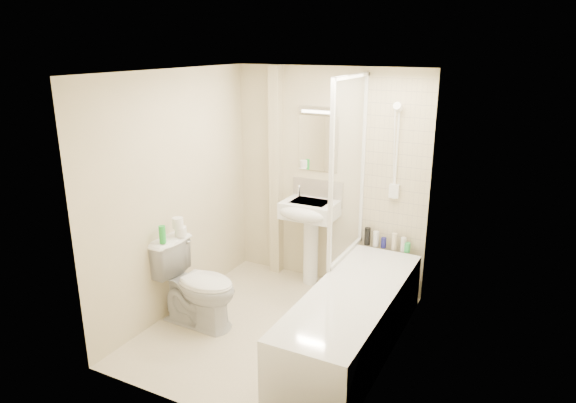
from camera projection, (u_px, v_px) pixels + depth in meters
The scene contains 25 objects.
floor at pixel (275, 330), 4.91m from camera, with size 2.50×2.50×0.00m, color beige.
wall_back at pixel (328, 179), 5.61m from camera, with size 2.20×0.02×2.40m, color beige.
wall_left at pixel (175, 195), 5.03m from camera, with size 0.02×2.50×2.40m, color beige.
wall_right at pixel (395, 231), 4.07m from camera, with size 0.02×2.50×2.40m, color beige.
ceiling at pixel (272, 72), 4.19m from camera, with size 2.20×2.50×0.02m, color white.
tile_back at pixel (396, 166), 5.21m from camera, with size 0.70×0.01×1.75m, color beige.
tile_right at pixel (397, 201), 4.06m from camera, with size 0.01×2.10×1.75m, color beige.
pipe_boxing at pixel (276, 174), 5.83m from camera, with size 0.12×0.12×2.40m, color beige.
splashback at pixel (318, 192), 5.71m from camera, with size 0.60×0.01×0.30m, color beige.
mirror at pixel (318, 144), 5.54m from camera, with size 0.46×0.01×0.60m, color white.
strip_light at pixel (318, 109), 5.41m from camera, with size 0.42×0.07×0.07m, color silver.
bathtub at pixel (352, 318), 4.55m from camera, with size 0.70×2.10×0.55m.
shower_screen at pixel (349, 169), 4.98m from camera, with size 0.04×0.92×1.80m.
shower_fixture at pixel (396, 155), 5.14m from camera, with size 0.10×0.16×0.99m.
pedestal_sink at pixel (309, 219), 5.59m from camera, with size 0.58×0.51×1.11m.
bottle_black_a at pixel (367, 236), 5.48m from camera, with size 0.06×0.06×0.19m, color black.
bottle_white_a at pixel (376, 239), 5.44m from camera, with size 0.06×0.06×0.17m, color silver.
bottle_blue at pixel (384, 243), 5.41m from camera, with size 0.06×0.06×0.11m, color navy.
bottle_cream at pixel (394, 241), 5.35m from camera, with size 0.05×0.05×0.18m, color beige.
bottle_white_b at pixel (403, 244), 5.32m from camera, with size 0.06×0.06×0.15m, color silver.
bottle_green at pixel (407, 247), 5.31m from camera, with size 0.06×0.06×0.10m, color green.
toilet at pixel (197, 284), 4.91m from camera, with size 0.84×0.50×0.84m, color white.
toilet_roll_lower at pixel (181, 231), 4.95m from camera, with size 0.11×0.11×0.09m, color white.
toilet_roll_upper at pixel (178, 223), 4.90m from camera, with size 0.10×0.10×0.10m, color white.
green_bottle at pixel (162, 235), 4.76m from camera, with size 0.06×0.06×0.17m, color green.
Camera 1 is at (2.09, -3.78, 2.63)m, focal length 32.00 mm.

